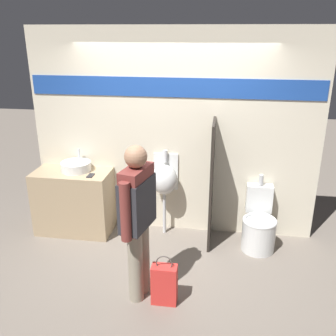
{
  "coord_description": "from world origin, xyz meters",
  "views": [
    {
      "loc": [
        0.65,
        -4.07,
        2.65
      ],
      "look_at": [
        0.0,
        0.17,
        1.05
      ],
      "focal_mm": 40.0,
      "sensor_mm": 36.0,
      "label": 1
    }
  ],
  "objects": [
    {
      "name": "divider_near_counter",
      "position": [
        0.53,
        0.29,
        0.81
      ],
      "size": [
        0.03,
        0.56,
        1.63
      ],
      "color": "#28231E",
      "rests_on": "ground_plane"
    },
    {
      "name": "sink_basin",
      "position": [
        -1.27,
        0.36,
        0.93
      ],
      "size": [
        0.4,
        0.4,
        0.26
      ],
      "color": "silver",
      "rests_on": "sink_counter"
    },
    {
      "name": "shopping_bag",
      "position": [
        0.14,
        -0.97,
        0.22
      ],
      "size": [
        0.26,
        0.14,
        0.55
      ],
      "color": "red",
      "rests_on": "ground_plane"
    },
    {
      "name": "person_in_vest",
      "position": [
        -0.14,
        -0.89,
        0.96
      ],
      "size": [
        0.3,
        0.57,
        1.65
      ],
      "rotation": [
        0.0,
        0.0,
        1.34
      ],
      "color": "gray",
      "rests_on": "ground_plane"
    },
    {
      "name": "ground_plane",
      "position": [
        0.0,
        0.0,
        0.0
      ],
      "size": [
        16.0,
        16.0,
        0.0
      ],
      "primitive_type": "plane",
      "color": "#70665B"
    },
    {
      "name": "cell_phone",
      "position": [
        -1.01,
        0.2,
        0.88
      ],
      "size": [
        0.07,
        0.14,
        0.01
      ],
      "color": "#232328",
      "rests_on": "sink_counter"
    },
    {
      "name": "display_wall",
      "position": [
        0.0,
        0.6,
        1.36
      ],
      "size": [
        3.76,
        0.07,
        2.7
      ],
      "color": "beige",
      "rests_on": "ground_plane"
    },
    {
      "name": "toilet",
      "position": [
        1.16,
        0.24,
        0.3
      ],
      "size": [
        0.43,
        0.59,
        0.91
      ],
      "color": "silver",
      "rests_on": "ground_plane"
    },
    {
      "name": "sink_counter",
      "position": [
        -1.32,
        0.31,
        0.44
      ],
      "size": [
        1.02,
        0.53,
        0.87
      ],
      "color": "tan",
      "rests_on": "ground_plane"
    },
    {
      "name": "urinal_near_counter",
      "position": [
        -0.09,
        0.43,
        0.79
      ],
      "size": [
        0.35,
        0.29,
        1.16
      ],
      "color": "silver",
      "rests_on": "ground_plane"
    }
  ]
}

